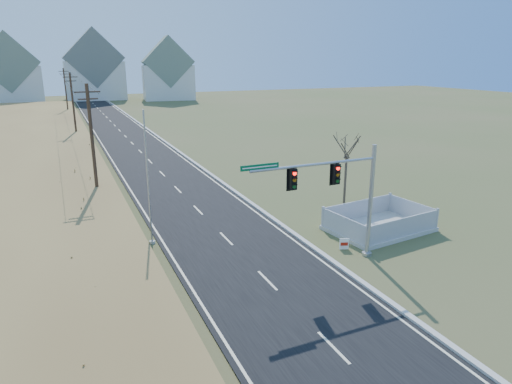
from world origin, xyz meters
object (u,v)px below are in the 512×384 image
at_px(fence_enclosure, 379,226).
at_px(bare_tree, 347,145).
at_px(traffic_signal_mast, 344,192).
at_px(open_sign, 344,244).
at_px(flagpole, 149,193).

bearing_deg(fence_enclosure, bare_tree, 74.49).
xyz_separation_m(traffic_signal_mast, fence_enclosure, (4.97, 2.99, -3.70)).
bearing_deg(open_sign, bare_tree, 76.93).
bearing_deg(fence_enclosure, flagpole, 158.07).
bearing_deg(fence_enclosure, open_sign, -162.75).
bearing_deg(open_sign, fence_enclosure, 45.49).
xyz_separation_m(traffic_signal_mast, open_sign, (1.10, 1.23, -3.62)).
distance_m(open_sign, flagpole, 11.79).
xyz_separation_m(traffic_signal_mast, flagpole, (-8.98, 6.65, -0.78)).
height_order(fence_enclosure, flagpole, flagpole).
distance_m(traffic_signal_mast, open_sign, 3.98).
bearing_deg(fence_enclosure, traffic_signal_mast, -156.21).
xyz_separation_m(open_sign, flagpole, (-10.07, 5.42, 2.84)).
relative_size(open_sign, bare_tree, 0.11).
relative_size(fence_enclosure, flagpole, 0.85).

